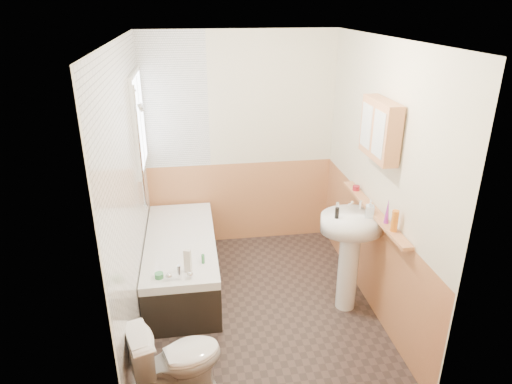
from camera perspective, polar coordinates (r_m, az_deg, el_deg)
The scene contains 26 objects.
floor at distance 4.63m, azimuth 0.28°, elevation -13.96°, with size 2.80×2.80×0.00m, color #2D2320.
ceiling at distance 3.72m, azimuth 0.36°, elevation 18.61°, with size 2.80×2.80×0.00m, color white.
wall_back at distance 5.33m, azimuth -2.03°, elevation 6.21°, with size 2.20×0.02×2.50m, color beige.
wall_front at distance 2.78m, azimuth 4.87°, elevation -10.52°, with size 2.20×0.02×2.50m, color beige.
wall_left at distance 4.00m, azimuth -15.58°, elevation -0.42°, with size 0.02×2.80×2.50m, color beige.
wall_right at distance 4.31m, azimuth 15.07°, elevation 1.31°, with size 0.02×2.80×2.50m, color beige.
wainscot_right at distance 4.62m, azimuth 13.87°, elevation -7.38°, with size 0.01×2.80×1.00m, color tan.
wainscot_front at distance 3.27m, azimuth 4.31°, elevation -21.36°, with size 2.20×0.01×1.00m, color tan.
wainscot_back at distance 5.57m, azimuth -1.89°, elevation -1.27°, with size 2.20×0.01×1.00m, color tan.
tile_cladding_left at distance 4.00m, azimuth -15.27°, elevation -0.41°, with size 0.01×2.80×2.50m, color white.
tile_return_back at distance 5.15m, azimuth -10.26°, elevation 11.03°, with size 0.75×0.01×1.50m, color white.
window at distance 4.77m, azimuth -14.35°, elevation 8.52°, with size 0.03×0.79×0.99m.
bathtub at distance 4.85m, azimuth -9.27°, elevation -8.40°, with size 0.70×1.69×0.68m.
shower_riser at distance 4.46m, azimuth -14.28°, elevation 6.31°, with size 0.11×0.08×1.24m.
toilet at distance 3.62m, azimuth -9.84°, elevation -20.03°, with size 0.38×0.68×0.67m, color white.
sink at distance 4.33m, azimuth 11.70°, elevation -6.23°, with size 0.58×0.47×1.11m.
pine_shelf at distance 4.28m, azimuth 14.48°, elevation -2.31°, with size 0.10×1.40×0.03m, color tan.
medicine_cabinet at distance 4.00m, azimuth 15.23°, elevation 7.54°, with size 0.14×0.55×0.50m.
foam_can at distance 3.89m, azimuth 16.94°, elevation -3.47°, with size 0.06×0.06×0.18m, color orange.
green_bottle at distance 4.00m, azimuth 16.10°, elevation -2.30°, with size 0.04×0.04×0.22m, color purple.
black_jar at distance 4.65m, azimuth 12.41°, elevation 0.49°, with size 0.07×0.07×0.05m, color maroon.
soap_bottle at distance 4.18m, azimuth 14.01°, elevation -2.58°, with size 0.07×0.16×0.08m, color silver.
clear_bottle at distance 4.10m, azimuth 10.08°, elevation -2.59°, with size 0.04×0.04×0.10m, color black.
blue_gel at distance 4.12m, azimuth -8.54°, elevation -8.52°, with size 0.06×0.04×0.22m, color silver.
cream_jar at distance 4.12m, azimuth -12.02°, elevation -10.17°, with size 0.08×0.08×0.05m, color #388447.
orange_bottle at distance 4.26m, azimuth -6.64°, elevation -8.30°, with size 0.03×0.03×0.09m, color #388447.
Camera 1 is at (-0.57, -3.66, 2.78)m, focal length 32.00 mm.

